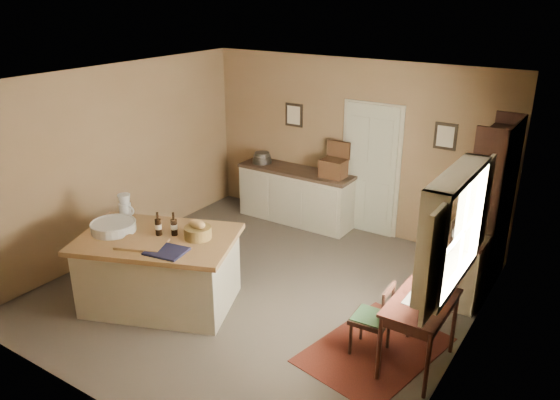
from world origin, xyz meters
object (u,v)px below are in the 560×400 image
at_px(work_island, 159,269).
at_px(right_cabinet, 465,263).
at_px(writing_desk, 421,310).
at_px(desk_chair, 371,319).
at_px(sideboard, 296,194).
at_px(shelving_unit, 495,206).

relative_size(work_island, right_cabinet, 2.18).
xyz_separation_m(writing_desk, desk_chair, (-0.50, -0.05, -0.26)).
bearing_deg(work_island, desk_chair, -10.26).
bearing_deg(writing_desk, sideboard, 139.93).
bearing_deg(sideboard, writing_desk, -40.07).
relative_size(writing_desk, desk_chair, 1.13).
bearing_deg(writing_desk, desk_chair, -173.81).
bearing_deg(shelving_unit, sideboard, 172.79).
distance_m(right_cabinet, shelving_unit, 0.81).
height_order(sideboard, writing_desk, sideboard).
height_order(writing_desk, desk_chair, desk_chair).
bearing_deg(shelving_unit, right_cabinet, -108.24).
relative_size(desk_chair, shelving_unit, 0.37).
distance_m(sideboard, desk_chair, 3.61).
relative_size(sideboard, desk_chair, 2.41).
bearing_deg(work_island, right_cabinet, 14.40).
bearing_deg(desk_chair, right_cabinet, 70.53).
xyz_separation_m(writing_desk, right_cabinet, (-0.00, 1.66, -0.21)).
relative_size(writing_desk, shelving_unit, 0.42).
bearing_deg(desk_chair, writing_desk, 3.01).
distance_m(writing_desk, right_cabinet, 1.67).
bearing_deg(work_island, writing_desk, -11.10).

